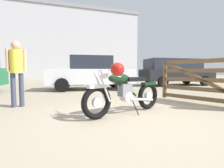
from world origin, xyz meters
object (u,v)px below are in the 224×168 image
object	(u,v)px
bystander	(17,67)
vintage_motorcycle	(124,91)
timber_gate	(215,79)
blue_hatchback_right	(97,73)
white_estate_far	(175,71)
red_hatchback_near	(91,73)

from	to	relation	value
bystander	vintage_motorcycle	bearing A→B (deg)	44.73
vintage_motorcycle	timber_gate	xyz separation A→B (m)	(2.59, 0.15, 0.21)
vintage_motorcycle	blue_hatchback_right	world-z (taller)	blue_hatchback_right
timber_gate	blue_hatchback_right	bearing A→B (deg)	-15.05
bystander	white_estate_far	world-z (taller)	white_estate_far
timber_gate	red_hatchback_near	bearing A→B (deg)	2.36
white_estate_far	blue_hatchback_right	bearing A→B (deg)	151.87
vintage_motorcycle	red_hatchback_near	distance (m)	5.14
bystander	red_hatchback_near	distance (m)	4.44
red_hatchback_near	blue_hatchback_right	size ratio (longest dim) A/B	1.00
timber_gate	red_hatchback_near	xyz separation A→B (m)	(-2.46, 4.97, 0.13)
red_hatchback_near	blue_hatchback_right	xyz separation A→B (m)	(1.07, 3.90, 0.00)
blue_hatchback_right	white_estate_far	size ratio (longest dim) A/B	0.91
timber_gate	bystander	distance (m)	5.11
bystander	blue_hatchback_right	size ratio (longest dim) A/B	0.38
red_hatchback_near	vintage_motorcycle	bearing A→B (deg)	-85.79
bystander	white_estate_far	distance (m)	9.55
vintage_motorcycle	red_hatchback_near	xyz separation A→B (m)	(0.13, 5.13, 0.34)
vintage_motorcycle	red_hatchback_near	size ratio (longest dim) A/B	0.46
vintage_motorcycle	blue_hatchback_right	bearing A→B (deg)	-118.37
timber_gate	red_hatchback_near	world-z (taller)	red_hatchback_near
vintage_motorcycle	bystander	distance (m)	2.81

